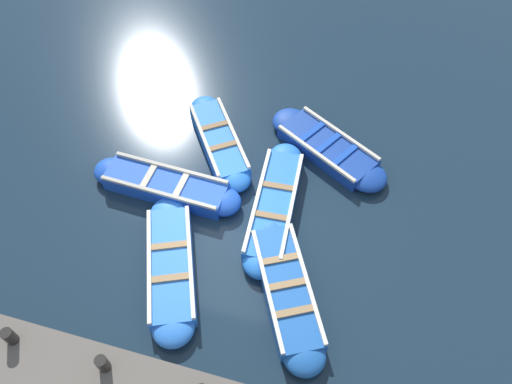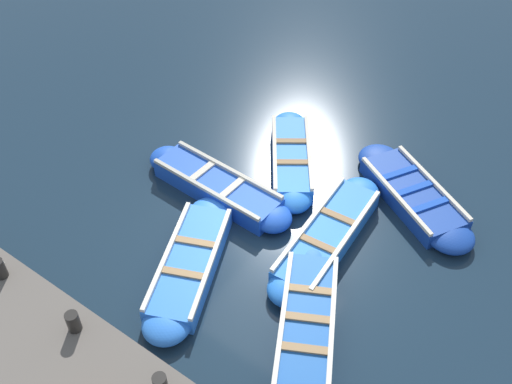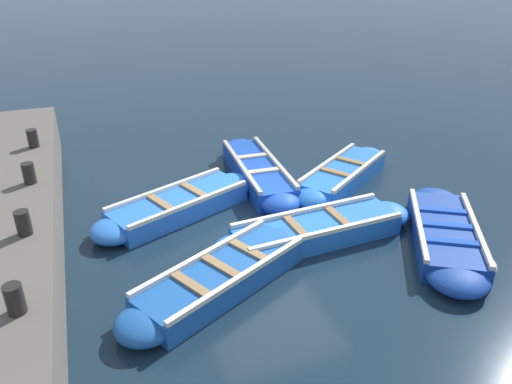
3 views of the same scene
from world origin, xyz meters
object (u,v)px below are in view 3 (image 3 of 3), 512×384
at_px(bollard_mid_south, 23,223).
at_px(bollard_south, 15,299).
at_px(boat_bow_out, 222,277).
at_px(boat_mid_row, 316,231).
at_px(bollard_mid_north, 29,173).
at_px(boat_end_of_row, 179,205).
at_px(boat_centre, 445,234).
at_px(boat_far_corner, 258,172).
at_px(buoy_orange_near, 486,268).
at_px(bollard_north, 33,138).
at_px(boat_inner_gap, 343,176).

xyz_separation_m(bollard_mid_south, bollard_south, (0.00, 1.70, 0.00)).
height_order(boat_bow_out, boat_mid_row, boat_bow_out).
bearing_deg(bollard_mid_north, boat_end_of_row, 177.35).
xyz_separation_m(boat_centre, bollard_south, (6.39, 0.79, 0.99)).
bearing_deg(boat_bow_out, boat_far_corner, -118.19).
xyz_separation_m(boat_far_corner, bollard_mid_south, (4.26, 2.43, 0.96)).
height_order(boat_bow_out, buoy_orange_near, boat_bow_out).
bearing_deg(bollard_mid_south, bollard_south, 90.00).
distance_m(boat_bow_out, bollard_mid_south, 2.83).
bearing_deg(boat_bow_out, bollard_north, -59.03).
distance_m(boat_far_corner, boat_inner_gap, 1.78).
height_order(boat_bow_out, bollard_north, bollard_north).
bearing_deg(buoy_orange_near, boat_inner_gap, -82.44).
height_order(boat_end_of_row, bollard_mid_south, bollard_mid_south).
height_order(boat_inner_gap, bollard_mid_north, bollard_mid_north).
height_order(boat_mid_row, bollard_north, bollard_north).
height_order(boat_centre, bollard_south, bollard_south).
bearing_deg(bollard_south, buoy_orange_near, 178.21).
distance_m(bollard_mid_north, bollard_south, 3.40).
relative_size(boat_mid_row, bollard_north, 10.62).
xyz_separation_m(boat_end_of_row, boat_bow_out, (-0.13, 2.40, 0.01)).
bearing_deg(boat_end_of_row, boat_bow_out, 93.09).
bearing_deg(bollard_south, boat_end_of_row, -126.05).
relative_size(bollard_mid_south, buoy_orange_near, 1.10).
bearing_deg(bollard_north, boat_inner_gap, 163.65).
distance_m(boat_bow_out, bollard_south, 2.85).
relative_size(boat_far_corner, boat_bow_out, 1.04).
bearing_deg(bollard_south, boat_inner_gap, -150.10).
xyz_separation_m(bollard_mid_north, bollard_mid_south, (0.00, 1.70, 0.00)).
distance_m(boat_centre, boat_inner_gap, 2.64).
bearing_deg(boat_mid_row, boat_bow_out, 20.98).
bearing_deg(boat_mid_row, bollard_south, 20.15).
relative_size(boat_far_corner, buoy_orange_near, 11.44).
distance_m(boat_centre, bollard_south, 6.51).
xyz_separation_m(boat_bow_out, boat_inner_gap, (-3.35, -2.48, 0.01)).
height_order(bollard_mid_north, bollard_south, same).
height_order(boat_far_corner, bollard_mid_north, bollard_mid_north).
distance_m(boat_inner_gap, bollard_north, 6.20).
bearing_deg(boat_end_of_row, boat_far_corner, -155.85).
height_order(bollard_north, buoy_orange_near, bollard_north).
distance_m(boat_mid_row, bollard_north, 5.71).
relative_size(boat_bow_out, buoy_orange_near, 11.05).
distance_m(boat_inner_gap, buoy_orange_near, 3.61).
relative_size(boat_centre, bollard_north, 9.63).
relative_size(boat_centre, bollard_south, 9.63).
relative_size(bollard_mid_north, bollard_south, 1.00).
bearing_deg(boat_far_corner, boat_centre, 122.58).
distance_m(boat_far_corner, bollard_mid_south, 4.99).
xyz_separation_m(bollard_north, bollard_mid_south, (0.00, 3.40, 0.00)).
xyz_separation_m(boat_inner_gap, bollard_mid_south, (5.88, 1.68, 0.96)).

